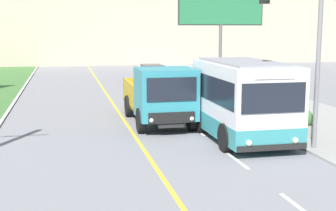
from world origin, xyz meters
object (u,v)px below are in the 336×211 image
(planter_round_second, at_px, (250,103))
(planter_round_third, at_px, (215,89))
(billboard_large, at_px, (221,7))
(city_bus, at_px, (243,101))
(traffic_light_mast, at_px, (303,37))
(dump_truck, at_px, (161,97))
(car_distant, at_px, (153,74))
(planter_round_near, at_px, (303,124))

(planter_round_second, height_order, planter_round_third, planter_round_third)
(billboard_large, bearing_deg, planter_round_second, -101.27)
(city_bus, relative_size, traffic_light_mast, 0.87)
(dump_truck, bearing_deg, billboard_large, 61.72)
(city_bus, xyz_separation_m, car_distant, (0.16, 19.53, -0.86))
(car_distant, relative_size, planter_round_near, 3.98)
(car_distant, distance_m, planter_round_second, 14.48)
(city_bus, relative_size, planter_round_near, 5.05)
(car_distant, xyz_separation_m, planter_round_near, (2.30, -19.74, -0.13))
(planter_round_third, bearing_deg, city_bus, -102.89)
(traffic_light_mast, bearing_deg, dump_truck, 127.07)
(billboard_large, height_order, planter_round_second, billboard_large)
(billboard_large, relative_size, planter_round_second, 7.00)
(city_bus, distance_m, billboard_large, 17.92)
(dump_truck, height_order, planter_round_third, dump_truck)
(city_bus, height_order, planter_round_second, city_bus)
(city_bus, relative_size, billboard_large, 0.72)
(city_bus, distance_m, car_distant, 19.55)
(planter_round_second, xyz_separation_m, planter_round_third, (-0.04, 5.45, 0.01))
(city_bus, height_order, car_distant, city_bus)
(dump_truck, relative_size, traffic_light_mast, 1.04)
(dump_truck, xyz_separation_m, traffic_light_mast, (3.85, -5.10, 2.66))
(dump_truck, bearing_deg, city_bus, -51.18)
(car_distant, relative_size, traffic_light_mast, 0.69)
(planter_round_third, bearing_deg, dump_truck, -123.41)
(dump_truck, height_order, traffic_light_mast, traffic_light_mast)
(dump_truck, relative_size, planter_round_near, 6.02)
(planter_round_near, distance_m, planter_round_second, 5.45)
(car_distant, distance_m, traffic_light_mast, 21.76)
(traffic_light_mast, bearing_deg, planter_round_near, 56.92)
(billboard_large, bearing_deg, traffic_light_mast, -100.49)
(city_bus, height_order, planter_round_near, city_bus)
(traffic_light_mast, distance_m, planter_round_second, 8.05)
(planter_round_second, relative_size, planter_round_third, 0.98)
(car_distant, xyz_separation_m, planter_round_third, (2.29, -8.84, -0.12))
(billboard_large, distance_m, planter_round_third, 8.34)
(car_distant, bearing_deg, traffic_light_mast, -86.90)
(billboard_large, bearing_deg, city_bus, -105.94)
(car_distant, height_order, planter_round_near, car_distant)
(city_bus, bearing_deg, planter_round_third, 77.11)
(city_bus, xyz_separation_m, planter_round_near, (2.46, -0.21, -0.99))
(dump_truck, relative_size, billboard_large, 0.86)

